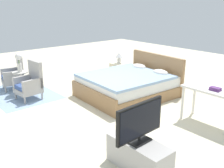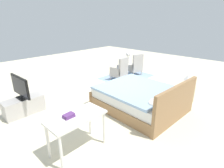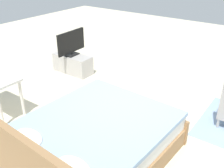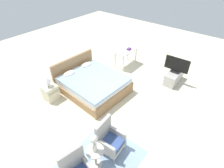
# 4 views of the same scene
# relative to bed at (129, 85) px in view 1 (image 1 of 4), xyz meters

# --- Properties ---
(ground_plane) EXTENTS (16.00, 16.00, 0.00)m
(ground_plane) POSITION_rel_bed_xyz_m (0.02, -0.94, -0.30)
(ground_plane) COLOR beige
(floor_rug) EXTENTS (2.10, 1.50, 0.01)m
(floor_rug) POSITION_rel_bed_xyz_m (-1.94, -2.03, -0.29)
(floor_rug) COLOR #8EA8C6
(floor_rug) RESTS_ON ground_plane
(bed) EXTENTS (1.91, 2.25, 0.96)m
(bed) POSITION_rel_bed_xyz_m (0.00, 0.00, 0.00)
(bed) COLOR #997047
(bed) RESTS_ON ground_plane
(armchair_by_window_left) EXTENTS (0.64, 0.64, 0.92)m
(armchair_by_window_left) POSITION_rel_bed_xyz_m (-2.44, -1.98, 0.09)
(armchair_by_window_left) COLOR #ADA8A3
(armchair_by_window_left) RESTS_ON floor_rug
(armchair_by_window_right) EXTENTS (0.58, 0.58, 0.92)m
(armchair_by_window_right) POSITION_rel_bed_xyz_m (-1.43, -1.98, 0.09)
(armchair_by_window_right) COLOR #ADA8A3
(armchair_by_window_right) RESTS_ON floor_rug
(side_table) EXTENTS (0.40, 0.40, 0.59)m
(side_table) POSITION_rel_bed_xyz_m (-1.94, -2.00, 0.07)
(side_table) COLOR beige
(side_table) RESTS_ON ground_plane
(flower_vase) EXTENTS (0.17, 0.17, 0.48)m
(flower_vase) POSITION_rel_bed_xyz_m (-1.94, -2.00, 0.58)
(flower_vase) COLOR silver
(flower_vase) RESTS_ON side_table
(nightstand) EXTENTS (0.44, 0.41, 0.53)m
(nightstand) POSITION_rel_bed_xyz_m (-1.20, 0.74, -0.03)
(nightstand) COLOR beige
(nightstand) RESTS_ON ground_plane
(table_lamp) EXTENTS (0.22, 0.22, 0.33)m
(table_lamp) POSITION_rel_bed_xyz_m (-1.20, 0.74, 0.44)
(table_lamp) COLOR silver
(table_lamp) RESTS_ON nightstand
(tv_stand) EXTENTS (0.96, 0.40, 0.44)m
(tv_stand) POSITION_rel_bed_xyz_m (2.30, -2.02, -0.08)
(tv_stand) COLOR #B7B2AD
(tv_stand) RESTS_ON ground_plane
(tv_flatscreen) EXTENTS (0.21, 0.86, 0.58)m
(tv_flatscreen) POSITION_rel_bed_xyz_m (2.30, -2.02, 0.44)
(tv_flatscreen) COLOR black
(tv_flatscreen) RESTS_ON tv_stand
(vanity_desk) EXTENTS (1.04, 0.52, 0.72)m
(vanity_desk) POSITION_rel_bed_xyz_m (2.15, 0.10, 0.32)
(vanity_desk) COLOR silver
(vanity_desk) RESTS_ON ground_plane
(book_stack) EXTENTS (0.20, 0.14, 0.06)m
(book_stack) POSITION_rel_bed_xyz_m (2.26, 0.04, 0.46)
(book_stack) COLOR #66387A
(book_stack) RESTS_ON vanity_desk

